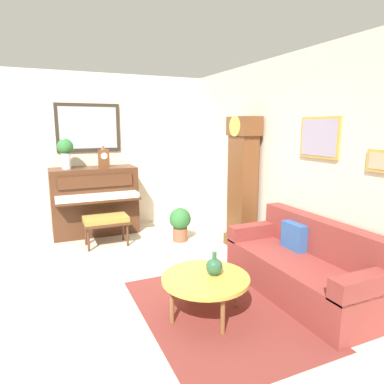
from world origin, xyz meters
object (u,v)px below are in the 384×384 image
(flower_vase, at_px, (65,150))
(grandfather_clock, at_px, (242,187))
(piano, at_px, (95,201))
(coffee_table, at_px, (206,279))
(piano_bench, at_px, (106,221))
(mantel_clock, at_px, (104,157))
(couch, at_px, (304,267))
(green_jug, at_px, (214,266))
(potted_plant, at_px, (180,222))

(flower_vase, bearing_deg, grandfather_clock, 55.67)
(piano, distance_m, coffee_table, 3.27)
(coffee_table, bearing_deg, flower_vase, -162.36)
(piano, xyz_separation_m, flower_vase, (0.00, -0.43, 0.89))
(piano_bench, distance_m, mantel_clock, 1.20)
(piano, relative_size, couch, 0.76)
(couch, height_order, green_jug, couch)
(mantel_clock, height_order, potted_plant, mantel_clock)
(couch, bearing_deg, potted_plant, -165.09)
(coffee_table, xyz_separation_m, flower_vase, (-3.21, -1.02, 1.11))
(piano, height_order, coffee_table, piano)
(flower_vase, distance_m, green_jug, 3.54)
(piano_bench, height_order, coffee_table, piano_bench)
(green_jug, bearing_deg, mantel_clock, -171.06)
(mantel_clock, bearing_deg, flower_vase, -90.05)
(piano_bench, height_order, grandfather_clock, grandfather_clock)
(green_jug, bearing_deg, grandfather_clock, 140.39)
(piano_bench, height_order, flower_vase, flower_vase)
(grandfather_clock, relative_size, mantel_clock, 5.34)
(couch, bearing_deg, green_jug, -92.39)
(couch, height_order, coffee_table, couch)
(mantel_clock, distance_m, green_jug, 3.35)
(potted_plant, bearing_deg, flower_vase, -120.99)
(grandfather_clock, relative_size, flower_vase, 3.50)
(flower_vase, xyz_separation_m, green_jug, (3.20, 1.12, -0.99))
(grandfather_clock, bearing_deg, couch, -5.84)
(couch, height_order, flower_vase, flower_vase)
(couch, bearing_deg, coffee_table, -91.84)
(piano, height_order, mantel_clock, mantel_clock)
(piano, xyz_separation_m, mantel_clock, (0.00, 0.19, 0.75))
(coffee_table, xyz_separation_m, potted_plant, (-2.22, 0.62, -0.06))
(piano_bench, bearing_deg, mantel_clock, 169.55)
(piano, bearing_deg, couch, 29.19)
(flower_vase, distance_m, potted_plant, 2.24)
(coffee_table, bearing_deg, grandfather_clock, 138.41)
(green_jug, bearing_deg, flower_vase, -160.71)
(mantel_clock, bearing_deg, green_jug, 8.94)
(grandfather_clock, distance_m, mantel_clock, 2.46)
(piano, relative_size, potted_plant, 2.57)
(grandfather_clock, height_order, green_jug, grandfather_clock)
(piano_bench, relative_size, coffee_table, 0.80)
(piano_bench, bearing_deg, couch, 34.94)
(piano_bench, xyz_separation_m, mantel_clock, (-0.73, 0.13, 0.94))
(couch, distance_m, coffee_table, 1.23)
(piano_bench, height_order, green_jug, green_jug)
(piano, height_order, piano_bench, piano)
(couch, xyz_separation_m, mantel_clock, (-3.25, -1.63, 1.03))
(couch, relative_size, mantel_clock, 5.00)
(grandfather_clock, height_order, flower_vase, grandfather_clock)
(coffee_table, height_order, potted_plant, potted_plant)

